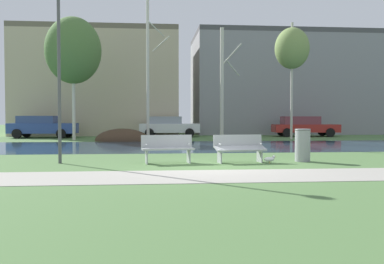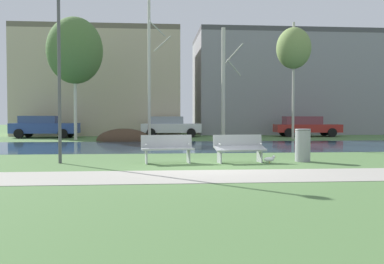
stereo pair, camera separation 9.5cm
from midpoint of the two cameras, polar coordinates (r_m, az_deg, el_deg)
ground_plane at (r=21.80m, az=-0.86°, el=-1.71°), size 120.00×120.00×0.00m
paved_path_strip at (r=10.11m, az=3.81°, el=-6.03°), size 60.00×2.22×0.01m
river_band at (r=20.43m, az=-0.59°, el=-1.95°), size 80.00×8.08×0.01m
soil_mound at (r=25.59m, az=-9.23°, el=-1.18°), size 3.29×2.80×1.47m
bench_left at (r=12.87m, az=-3.18°, el=-2.20°), size 1.65×0.74×0.87m
bench_right at (r=13.13m, az=6.71°, el=-2.13°), size 1.65×0.74×0.87m
trash_bin at (r=13.81m, az=15.12°, el=-1.69°), size 0.51×0.51×1.05m
seagull at (r=13.10m, az=10.81°, el=-3.67°), size 0.39×0.14×0.24m
streetlamp at (r=13.63m, az=-17.60°, el=11.76°), size 0.32×0.32×5.66m
birch_far_left at (r=27.43m, az=-15.67°, el=10.69°), size 3.46×3.46×7.67m
birch_left at (r=25.68m, az=-5.72°, el=9.02°), size 1.43×2.32×8.94m
birch_center_left at (r=26.64m, az=4.50°, el=6.79°), size 1.39×2.36×7.09m
birch_center at (r=28.16m, az=13.85°, el=11.04°), size 2.22×2.22×7.55m
parked_van_nearest_blue at (r=30.53m, az=-19.56°, el=0.75°), size 4.57×2.19×1.51m
parked_sedan_second_white at (r=30.37m, az=-2.91°, el=0.82°), size 4.43×2.28×1.48m
parked_hatch_third_red at (r=31.80m, az=15.37°, el=0.80°), size 4.84×2.18×1.49m
building_beige_block at (r=35.92m, az=-12.13°, el=6.46°), size 12.71×8.02×8.44m
building_grey_warehouse at (r=38.22m, az=13.27°, el=6.32°), size 16.62×7.89×8.63m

